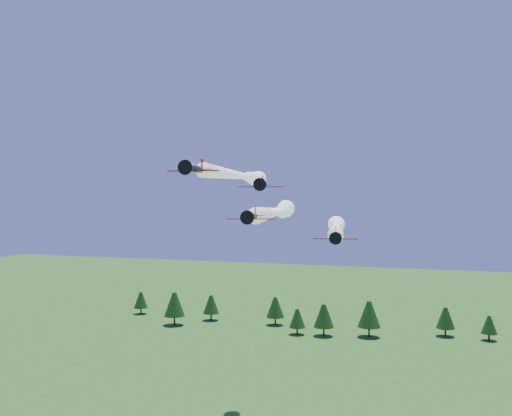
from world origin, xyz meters
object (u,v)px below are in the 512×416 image
(plane_lead, at_px, (275,212))
(plane_right, at_px, (336,228))
(plane_slot, at_px, (261,185))
(plane_left, at_px, (239,175))

(plane_lead, height_order, plane_right, plane_lead)
(plane_lead, bearing_deg, plane_right, 23.96)
(plane_right, xyz_separation_m, plane_slot, (-9.34, -19.02, 8.00))
(plane_left, height_order, plane_right, plane_left)
(plane_lead, distance_m, plane_left, 14.39)
(plane_left, bearing_deg, plane_slot, -66.20)
(plane_slot, bearing_deg, plane_lead, 81.01)
(plane_left, height_order, plane_slot, plane_left)
(plane_lead, height_order, plane_slot, plane_slot)
(plane_left, bearing_deg, plane_lead, -41.97)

